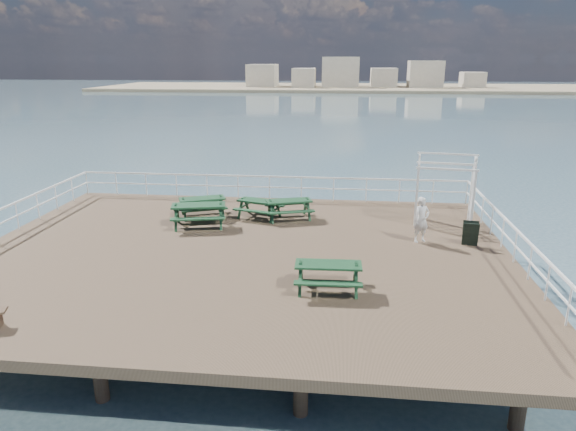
# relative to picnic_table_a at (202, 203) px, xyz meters

# --- Properties ---
(ground) EXTENTS (18.00, 14.00, 0.30)m
(ground) POSITION_rel_picnic_table_a_xyz_m (2.34, -3.80, -0.72)
(ground) COLOR brown
(ground) RESTS_ON ground
(sea_backdrop) EXTENTS (300.00, 300.00, 9.20)m
(sea_backdrop) POSITION_rel_picnic_table_a_xyz_m (14.88, 130.26, -1.08)
(sea_backdrop) COLOR #3E5B68
(sea_backdrop) RESTS_ON ground
(railing) EXTENTS (17.77, 13.76, 1.10)m
(railing) POSITION_rel_picnic_table_a_xyz_m (2.27, -1.23, 0.30)
(railing) COLOR white
(railing) RESTS_ON ground
(picnic_table_a) EXTENTS (2.27, 2.08, 0.89)m
(picnic_table_a) POSITION_rel_picnic_table_a_xyz_m (0.00, 0.00, 0.00)
(picnic_table_a) COLOR #12311A
(picnic_table_a) RESTS_ON ground
(picnic_table_b) EXTENTS (2.04, 1.82, 0.84)m
(picnic_table_b) POSITION_rel_picnic_table_a_xyz_m (2.34, 0.07, -0.04)
(picnic_table_b) COLOR #12311A
(picnic_table_b) RESTS_ON ground
(picnic_table_c) EXTENTS (2.18, 1.95, 0.88)m
(picnic_table_c) POSITION_rel_picnic_table_a_xyz_m (3.56, 0.07, -0.01)
(picnic_table_c) COLOR #12311A
(picnic_table_c) RESTS_ON ground
(picnic_table_d) EXTENTS (2.33, 2.03, 0.99)m
(picnic_table_d) POSITION_rel_picnic_table_a_xyz_m (0.21, -1.29, 0.06)
(picnic_table_d) COLOR #12311A
(picnic_table_d) RESTS_ON ground
(picnic_table_e) EXTENTS (1.89, 1.54, 0.90)m
(picnic_table_e) POSITION_rel_picnic_table_a_xyz_m (5.36, -6.50, 0.00)
(picnic_table_e) COLOR #12311A
(picnic_table_e) RESTS_ON ground
(trellis_arbor) EXTENTS (2.40, 1.52, 2.79)m
(trellis_arbor) POSITION_rel_picnic_table_a_xyz_m (9.63, 0.10, 0.67)
(trellis_arbor) COLOR white
(trellis_arbor) RESTS_ON ground
(sandwich_board) EXTENTS (0.58, 0.47, 0.86)m
(sandwich_board) POSITION_rel_picnic_table_a_xyz_m (10.14, -2.37, -0.15)
(sandwich_board) COLOR black
(sandwich_board) RESTS_ON ground
(person) EXTENTS (0.70, 0.61, 1.63)m
(person) POSITION_rel_picnic_table_a_xyz_m (8.48, -2.17, 0.24)
(person) COLOR silver
(person) RESTS_ON ground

